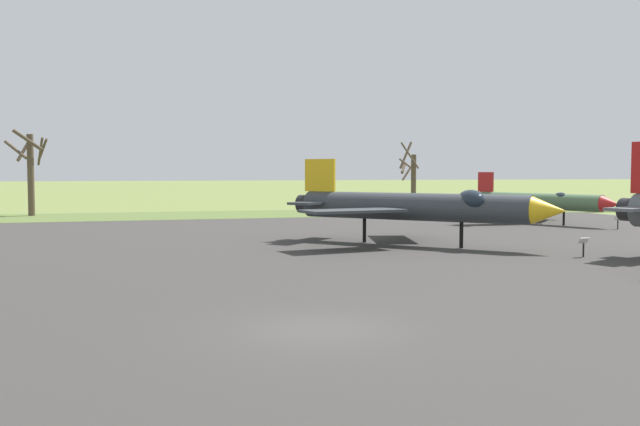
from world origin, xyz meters
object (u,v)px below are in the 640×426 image
(info_placard_front_left, at_px, (618,220))
(info_placard_front_right, at_px, (584,245))
(jet_fighter_front_left, at_px, (537,201))
(jet_fighter_front_right, at_px, (416,206))

(info_placard_front_left, distance_m, info_placard_front_right, 17.75)
(jet_fighter_front_left, xyz_separation_m, info_placard_front_right, (-9.92, -18.99, -1.21))
(info_placard_front_left, bearing_deg, info_placard_front_right, -133.98)
(jet_fighter_front_right, height_order, info_placard_front_right, jet_fighter_front_right)
(info_placard_front_left, height_order, info_placard_front_right, info_placard_front_left)
(jet_fighter_front_right, bearing_deg, info_placard_front_left, 18.29)
(info_placard_front_left, relative_size, info_placard_front_right, 1.08)
(info_placard_front_left, xyz_separation_m, info_placard_front_right, (-12.32, -12.77, -0.07))
(jet_fighter_front_right, distance_m, info_placard_front_right, 8.94)
(jet_fighter_front_left, xyz_separation_m, jet_fighter_front_right, (-15.40, -12.10, 0.39))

